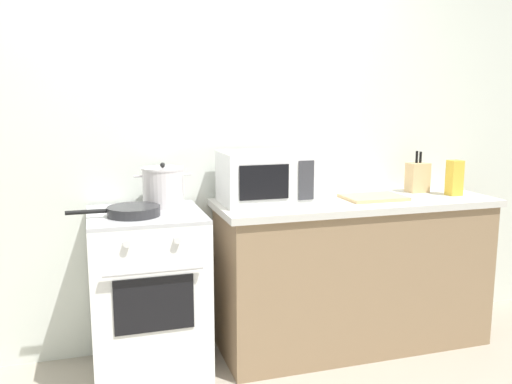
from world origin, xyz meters
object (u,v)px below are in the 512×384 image
object	(u,v)px
frying_pan	(133,211)
cutting_board	(373,197)
microwave	(264,177)
stove	(148,295)
pasta_box	(454,178)
knife_block	(418,177)
stock_pot	(163,187)

from	to	relation	value
frying_pan	cutting_board	distance (m)	1.43
microwave	cutting_board	bearing A→B (deg)	-6.66
stove	pasta_box	world-z (taller)	pasta_box
microwave	pasta_box	size ratio (longest dim) A/B	2.27
knife_block	stove	bearing A→B (deg)	-175.40
cutting_board	pasta_box	distance (m)	0.56
microwave	frying_pan	bearing A→B (deg)	-169.47
frying_pan	microwave	world-z (taller)	microwave
stock_pot	microwave	size ratio (longest dim) A/B	0.63
pasta_box	microwave	bearing A→B (deg)	174.93
cutting_board	microwave	bearing A→B (deg)	173.34
knife_block	pasta_box	xyz separation A→B (m)	(0.15, -0.17, 0.01)
stock_pot	pasta_box	xyz separation A→B (m)	(1.79, -0.16, -0.00)
stock_pot	knife_block	size ratio (longest dim) A/B	1.19
stock_pot	stove	bearing A→B (deg)	-130.66
stove	knife_block	bearing A→B (deg)	4.60
knife_block	frying_pan	bearing A→B (deg)	-173.64
pasta_box	frying_pan	bearing A→B (deg)	-179.03
microwave	knife_block	xyz separation A→B (m)	(1.06, 0.06, -0.05)
cutting_board	knife_block	xyz separation A→B (m)	(0.40, 0.14, 0.09)
stock_pot	knife_block	xyz separation A→B (m)	(1.64, 0.01, -0.01)
stove	frying_pan	size ratio (longest dim) A/B	1.95
stove	pasta_box	size ratio (longest dim) A/B	4.18
microwave	knife_block	bearing A→B (deg)	3.33
stock_pot	microwave	world-z (taller)	microwave
stock_pot	cutting_board	distance (m)	1.26
stock_pot	microwave	bearing A→B (deg)	-5.40
stove	cutting_board	bearing A→B (deg)	0.05
stock_pot	pasta_box	size ratio (longest dim) A/B	1.44
stock_pot	knife_block	world-z (taller)	knife_block
stock_pot	cutting_board	xyz separation A→B (m)	(1.24, -0.13, -0.10)
knife_block	microwave	bearing A→B (deg)	-176.67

